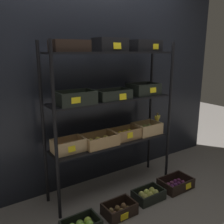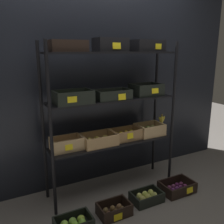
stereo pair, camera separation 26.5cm
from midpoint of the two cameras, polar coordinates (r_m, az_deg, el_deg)
The scene contains 6 objects.
ground_plane at distance 3.01m, azimuth -2.64°, elevation -17.10°, with size 10.00×10.00×0.00m, color #605B56.
storefront_wall at distance 2.91m, azimuth -6.66°, elevation 7.26°, with size 3.81×0.12×2.43m, color black.
display_rack at distance 2.64m, azimuth -2.70°, elevation 2.46°, with size 1.52×0.36×1.68m.
crate_ground_kiwi at distance 2.58m, azimuth -1.47°, elevation -21.70°, with size 0.31×0.22×0.12m.
crate_ground_pear at distance 2.80m, azimuth 5.58°, elevation -18.55°, with size 0.32×0.21×0.11m.
crate_ground_plum at distance 3.04m, azimuth 11.94°, elevation -16.08°, with size 0.37×0.26×0.12m.
Camera 1 is at (-1.43, -2.15, 1.55)m, focal length 39.74 mm.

